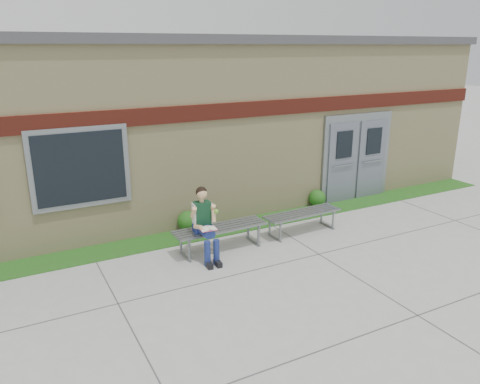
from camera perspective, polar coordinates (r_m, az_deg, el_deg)
ground at (r=8.62m, az=6.24°, el=-10.12°), size 80.00×80.00×0.00m
grass_strip at (r=10.66m, az=-1.57°, el=-4.39°), size 16.00×0.80×0.02m
school_building at (r=13.16m, az=-8.30°, el=9.09°), size 16.20×6.22×4.20m
bench_left at (r=9.44m, az=-2.42°, el=-4.90°), size 1.93×0.56×0.50m
bench_right at (r=10.41m, az=7.58°, el=-3.03°), size 1.82×0.57×0.47m
girl at (r=8.97m, az=-4.31°, el=-3.68°), size 0.49×0.84×1.41m
shrub_mid at (r=10.47m, az=-6.40°, el=-3.53°), size 0.45×0.45×0.45m
shrub_east at (r=12.14m, az=9.39°, el=-0.74°), size 0.43×0.43×0.43m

